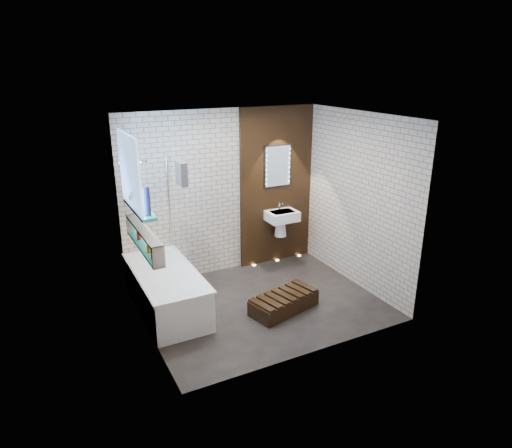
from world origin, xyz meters
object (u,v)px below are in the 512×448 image
bathtub (166,290)px  bath_screen (177,209)px  walnut_step (284,303)px  washbasin (282,219)px  led_mirror (278,166)px

bathtub → bath_screen: bearing=51.1°
bathtub → walnut_step: bathtub is taller
bathtub → washbasin: washbasin is taller
washbasin → bathtub: bearing=-164.0°
bath_screen → washbasin: bearing=5.8°
bathtub → bath_screen: size_ratio=1.24×
bathtub → washbasin: 2.32m
bath_screen → walnut_step: (1.07, -1.19, -1.17)m
led_mirror → bath_screen: bearing=-169.3°
bath_screen → led_mirror: (1.82, 0.34, 0.37)m
led_mirror → bathtub: bearing=-160.2°
washbasin → led_mirror: bearing=90.0°
walnut_step → bath_screen: bearing=132.0°
led_mirror → walnut_step: size_ratio=0.73×
bathtub → walnut_step: size_ratio=1.81×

